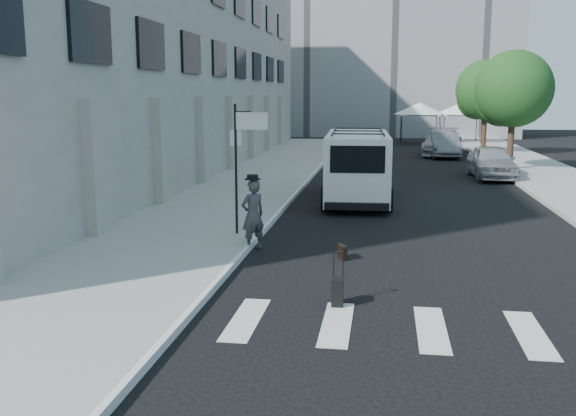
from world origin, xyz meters
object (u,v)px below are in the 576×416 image
(suitcase, at_px, (338,292))
(parked_car_c, at_px, (443,142))
(businessman, at_px, (253,215))
(parked_car_b, at_px, (444,145))
(briefcase, at_px, (342,252))
(parked_car_a, at_px, (492,162))
(cargo_van, at_px, (357,166))

(suitcase, bearing_deg, parked_car_c, 79.46)
(businessman, bearing_deg, parked_car_c, -147.66)
(businessman, height_order, parked_car_b, businessman)
(briefcase, relative_size, parked_car_c, 0.08)
(suitcase, xyz_separation_m, parked_car_b, (4.46, 29.17, 0.51))
(parked_car_c, bearing_deg, briefcase, -92.80)
(businessman, distance_m, parked_car_b, 26.10)
(businessman, height_order, parked_car_a, businessman)
(suitcase, height_order, parked_car_c, parked_car_c)
(briefcase, bearing_deg, businessman, 144.28)
(parked_car_c, bearing_deg, suitcase, -91.47)
(briefcase, height_order, parked_car_a, parked_car_a)
(businessman, relative_size, briefcase, 4.10)
(cargo_van, relative_size, parked_car_c, 1.16)
(briefcase, xyz_separation_m, parked_car_a, (5.90, 15.80, 0.61))
(businessman, distance_m, parked_car_c, 27.35)
(parked_car_c, bearing_deg, parked_car_a, -76.56)
(cargo_van, height_order, parked_car_a, cargo_van)
(briefcase, distance_m, suitcase, 3.44)
(parked_car_b, distance_m, parked_car_c, 1.29)
(briefcase, height_order, suitcase, suitcase)
(briefcase, distance_m, parked_car_a, 16.88)
(suitcase, bearing_deg, businessman, 119.15)
(briefcase, relative_size, parked_car_a, 0.10)
(parked_car_a, distance_m, parked_car_b, 10.01)
(suitcase, bearing_deg, briefcase, 90.14)
(businessman, bearing_deg, parked_car_a, -161.30)
(cargo_van, height_order, parked_car_b, cargo_van)
(parked_car_b, bearing_deg, briefcase, -101.06)
(businessman, xyz_separation_m, parked_car_a, (8.19, 15.24, -0.12))
(suitcase, bearing_deg, cargo_van, 88.60)
(cargo_van, height_order, parked_car_c, cargo_van)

